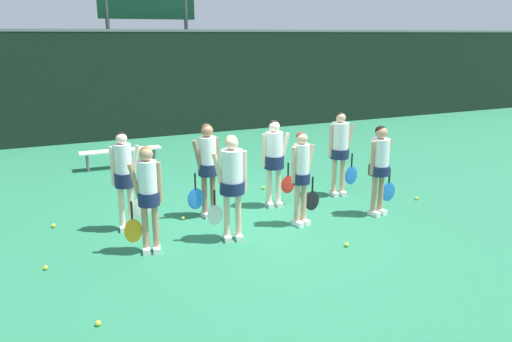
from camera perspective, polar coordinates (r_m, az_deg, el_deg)
ground_plane at (r=9.26m, az=-0.04°, el=-5.64°), size 140.00×140.00×0.00m
fence_windscreen at (r=16.79m, az=-12.10°, el=9.67°), size 60.00×0.08×3.47m
scoreboard at (r=17.94m, az=-12.32°, el=17.74°), size 3.24×0.15×5.42m
bench_courtside at (r=13.25m, az=-15.19°, el=2.12°), size 2.04×0.41×0.47m
player_0 at (r=7.81m, az=-12.27°, el=-2.32°), size 0.61×0.34×1.70m
player_1 at (r=8.09m, az=-2.80°, el=-0.83°), size 0.67×0.41×1.77m
player_2 at (r=8.79m, az=5.22°, el=-0.09°), size 0.61×0.33×1.70m
player_3 at (r=9.54m, az=13.96°, el=0.97°), size 0.68×0.39×1.71m
player_4 at (r=8.81m, az=-14.80°, el=-0.36°), size 0.63×0.34×1.74m
player_5 at (r=9.21m, az=-5.56°, el=0.99°), size 0.66×0.37×1.76m
player_6 at (r=9.73m, az=2.11°, el=1.75°), size 0.68×0.40×1.73m
player_7 at (r=10.54m, az=9.57°, el=2.77°), size 0.69×0.41×1.78m
tennis_ball_0 at (r=9.37m, az=-8.35°, el=-5.33°), size 0.07×0.07×0.07m
tennis_ball_1 at (r=10.86m, az=14.15°, el=-2.73°), size 0.07×0.07×0.07m
tennis_ball_2 at (r=8.02m, az=-22.91°, el=-10.14°), size 0.07×0.07×0.07m
tennis_ball_3 at (r=6.42m, az=-17.59°, el=-16.25°), size 0.07×0.07×0.07m
tennis_ball_4 at (r=10.88m, az=17.89°, el=-2.99°), size 0.07×0.07×0.07m
tennis_ball_5 at (r=11.06m, az=0.89°, el=-1.92°), size 0.07×0.07×0.07m
tennis_ball_6 at (r=9.62m, az=-22.14°, el=-5.80°), size 0.07×0.07×0.07m
tennis_ball_7 at (r=10.26m, az=-11.03°, el=-3.61°), size 0.07×0.07×0.07m
tennis_ball_8 at (r=8.27m, az=10.33°, el=-8.28°), size 0.07×0.07×0.07m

